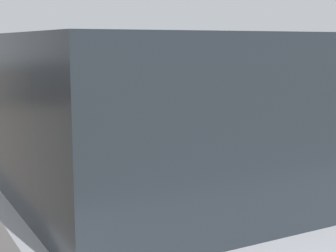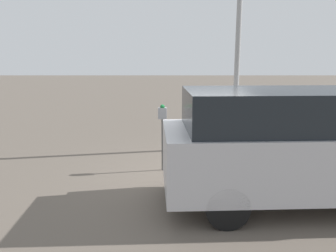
{
  "view_description": "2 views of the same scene",
  "coord_description": "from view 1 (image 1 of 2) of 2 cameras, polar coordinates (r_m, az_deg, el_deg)",
  "views": [
    {
      "loc": [
        5.03,
        -2.54,
        2.07
      ],
      "look_at": [
        -1.41,
        0.64,
        0.89
      ],
      "focal_mm": 55.0,
      "sensor_mm": 36.0,
      "label": 1
    },
    {
      "loc": [
        -0.6,
        -7.05,
        2.67
      ],
      "look_at": [
        -0.58,
        -0.06,
        1.18
      ],
      "focal_mm": 35.0,
      "sensor_mm": 36.0,
      "label": 2
    }
  ],
  "objects": [
    {
      "name": "parked_van",
      "position": [
        3.54,
        -6.67,
        -5.94
      ],
      "size": [
        5.1,
        2.11,
        2.1
      ],
      "rotation": [
        0.0,
        0.0,
        0.04
      ],
      "color": "#B2B2B7",
      "rests_on": "ground"
    },
    {
      "name": "ground_plane",
      "position": [
        6.0,
        0.46,
        -10.85
      ],
      "size": [
        80.0,
        80.0,
        0.0
      ],
      "primitive_type": "plane",
      "color": "#60564C"
    },
    {
      "name": "parking_meter_near",
      "position": [
        6.53,
        0.79,
        1.37
      ],
      "size": [
        0.2,
        0.12,
        1.59
      ],
      "rotation": [
        0.0,
        0.0,
        -0.03
      ],
      "color": "#4C4C4C",
      "rests_on": "ground"
    },
    {
      "name": "parking_meter_far",
      "position": [
        11.4,
        -11.11,
        4.15
      ],
      "size": [
        0.2,
        0.12,
        1.46
      ],
      "rotation": [
        0.0,
        0.0,
        -0.03
      ],
      "color": "#4C4C4C",
      "rests_on": "ground"
    }
  ]
}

